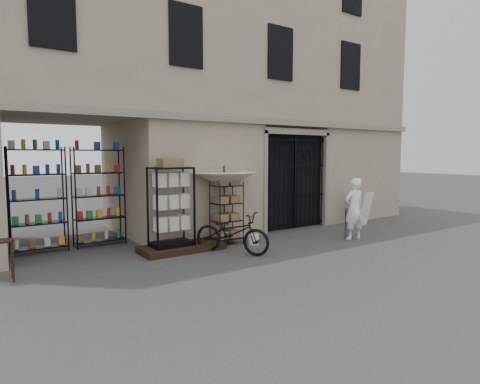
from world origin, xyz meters
TOP-DOWN VIEW (x-y plane):
  - ground at (0.00, 0.00)m, footprint 80.00×80.00m
  - main_building at (0.00, 4.00)m, footprint 14.00×4.00m
  - shop_recess at (-4.50, 2.80)m, footprint 3.00×1.70m
  - shop_shelving at (-4.55, 3.30)m, footprint 2.70×0.50m
  - iron_gate at (1.75, 2.28)m, footprint 2.50×0.21m
  - step_platform at (-2.40, 1.55)m, footprint 2.00×0.90m
  - display_cabinet at (-2.66, 1.57)m, footprint 1.08×0.89m
  - wire_rack at (-1.10, 1.58)m, footprint 0.77×0.59m
  - market_umbrella at (-1.06, 1.75)m, footprint 1.51×1.54m
  - white_bucket at (-0.56, 1.12)m, footprint 0.34×0.34m
  - bicycle at (-1.54, 0.66)m, footprint 1.07×1.17m
  - wooden_stool at (-6.12, 1.24)m, footprint 0.44×0.44m
  - steel_bollard at (2.03, 0.25)m, footprint 0.19×0.19m
  - shopkeeper at (2.06, 0.08)m, footprint 0.82×1.74m
  - easel_sign at (3.91, 1.31)m, footprint 0.60×0.67m

SIDE VIEW (x-z plane):
  - ground at x=0.00m, z-range 0.00..0.00m
  - bicycle at x=-1.54m, z-range -0.93..0.93m
  - shopkeeper at x=2.06m, z-range -0.20..0.20m
  - step_platform at x=-2.40m, z-range 0.00..0.15m
  - white_bucket at x=-0.56m, z-range 0.00..0.26m
  - wooden_stool at x=-6.12m, z-range 0.02..0.80m
  - steel_bollard at x=2.03m, z-range 0.00..0.85m
  - easel_sign at x=3.91m, z-range 0.02..1.11m
  - wire_rack at x=-1.10m, z-range -0.02..1.60m
  - display_cabinet at x=-2.66m, z-range -0.02..2.00m
  - shop_shelving at x=-4.55m, z-range 0.00..2.50m
  - iron_gate at x=1.75m, z-range 0.00..3.00m
  - shop_recess at x=-4.50m, z-range 0.00..3.00m
  - market_umbrella at x=-1.06m, z-range 0.54..2.98m
  - main_building at x=0.00m, z-range 0.00..9.00m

